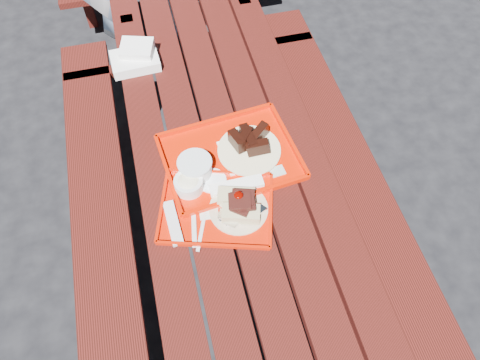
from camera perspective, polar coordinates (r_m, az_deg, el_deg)
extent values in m
plane|color=black|center=(2.48, -0.85, -7.68)|extent=(60.00, 60.00, 0.00)
cube|color=#49120E|center=(1.84, -10.26, 0.34)|extent=(0.14, 2.40, 0.04)
cube|color=#49120E|center=(1.84, -5.68, 1.29)|extent=(0.14, 2.40, 0.04)
cube|color=#49120E|center=(1.85, -1.13, 2.22)|extent=(0.14, 2.40, 0.04)
cube|color=#49120E|center=(1.87, 3.34, 3.12)|extent=(0.14, 2.40, 0.04)
cube|color=#49120E|center=(1.91, 7.68, 3.97)|extent=(0.14, 2.40, 0.04)
cube|color=#49120E|center=(2.12, -16.51, -5.72)|extent=(0.25, 2.40, 0.04)
cube|color=#49120E|center=(2.79, -16.83, 7.13)|extent=(0.06, 0.06, 0.42)
cube|color=#49120E|center=(2.24, 13.60, 0.60)|extent=(0.25, 2.40, 0.04)
cube|color=#49120E|center=(2.89, 6.55, 11.62)|extent=(0.06, 0.06, 0.42)
cube|color=#49120E|center=(2.74, -12.08, 12.46)|extent=(0.06, 0.06, 0.75)
cube|color=#49120E|center=(2.79, 0.46, 14.80)|extent=(0.06, 0.06, 0.75)
cube|color=#49120E|center=(2.71, -5.88, 14.57)|extent=(1.40, 0.06, 0.04)
cube|color=#49120E|center=(3.65, -18.28, 20.09)|extent=(0.06, 0.06, 0.42)
cube|color=red|center=(1.71, -2.89, -3.56)|extent=(0.47, 0.41, 0.01)
cube|color=red|center=(1.77, -2.51, 0.92)|extent=(0.38, 0.13, 0.02)
cube|color=red|center=(1.62, -3.34, -7.97)|extent=(0.38, 0.13, 0.02)
cube|color=red|center=(1.69, 3.77, -3.63)|extent=(0.10, 0.29, 0.02)
cube|color=red|center=(1.72, -9.46, -2.99)|extent=(0.10, 0.29, 0.02)
cylinder|color=tan|center=(1.69, -0.18, -3.55)|extent=(0.21, 0.21, 0.01)
cube|color=tan|center=(1.65, 0.12, -4.11)|extent=(0.15, 0.10, 0.04)
cube|color=tan|center=(1.69, -0.47, -2.06)|extent=(0.15, 0.10, 0.04)
ellipsoid|color=#4E0400|center=(1.60, -0.19, -1.63)|extent=(0.03, 0.03, 0.01)
cylinder|color=white|center=(1.73, -6.26, -0.54)|extent=(0.11, 0.11, 0.05)
ellipsoid|color=beige|center=(1.72, -6.31, -0.24)|extent=(0.09, 0.09, 0.04)
cylinder|color=white|center=(1.76, -3.47, -0.07)|extent=(0.11, 0.11, 0.01)
cube|color=silver|center=(1.68, -8.15, -5.20)|extent=(0.05, 0.18, 0.01)
cube|color=silver|center=(1.66, -5.62, -5.96)|extent=(0.04, 0.14, 0.01)
cube|color=silver|center=(1.66, -4.72, -6.30)|extent=(0.07, 0.15, 0.00)
cube|color=silver|center=(1.69, -4.18, -4.16)|extent=(0.05, 0.05, 0.00)
cube|color=red|center=(1.83, -1.20, 2.63)|extent=(0.53, 0.43, 0.01)
cube|color=red|center=(1.93, -3.12, 7.25)|extent=(0.49, 0.07, 0.02)
cube|color=red|center=(1.71, 0.92, -1.91)|extent=(0.49, 0.07, 0.02)
cube|color=red|center=(1.87, 5.99, 5.02)|extent=(0.05, 0.38, 0.02)
cube|color=red|center=(1.78, -8.75, 0.71)|extent=(0.05, 0.38, 0.02)
cube|color=white|center=(1.83, 0.46, 3.33)|extent=(0.19, 0.19, 0.01)
cylinder|color=beige|center=(1.83, 1.13, 3.67)|extent=(0.25, 0.25, 0.01)
cylinder|color=white|center=(1.76, -5.48, 1.46)|extent=(0.12, 0.12, 0.06)
cylinder|color=silver|center=(1.73, -5.57, 2.14)|extent=(0.13, 0.13, 0.01)
cube|color=white|center=(1.74, -0.43, -0.67)|extent=(0.20, 0.05, 0.02)
cube|color=#B0C6BF|center=(1.79, 4.56, 1.07)|extent=(0.06, 0.05, 0.00)
cube|color=white|center=(2.22, -12.66, 13.97)|extent=(0.22, 0.16, 0.05)
cube|color=white|center=(2.21, -12.46, 15.36)|extent=(0.17, 0.15, 0.04)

